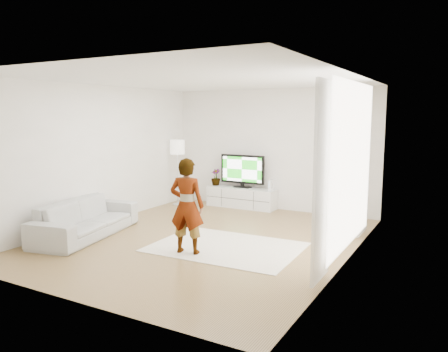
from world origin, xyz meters
The scene contains 17 objects.
floor centered at (0.00, 0.00, 0.00)m, with size 6.00×6.00×0.00m, color #9D7A47.
ceiling centered at (0.00, 0.00, 2.80)m, with size 6.00×6.00×0.00m, color white.
wall_left centered at (-2.50, 0.00, 1.40)m, with size 0.02×6.00×2.80m, color white.
wall_right centered at (2.50, 0.00, 1.40)m, with size 0.02×6.00×2.80m, color white.
wall_back centered at (0.00, 3.00, 1.40)m, with size 5.00×0.02×2.80m, color white.
wall_front centered at (0.00, -3.00, 1.40)m, with size 5.00×0.02×2.80m, color white.
window centered at (2.48, 0.30, 1.45)m, with size 0.01×2.60×2.50m, color white.
curtain_near centered at (2.40, -1.00, 1.35)m, with size 0.04×0.70×2.60m, color white.
curtain_far centered at (2.40, 1.60, 1.35)m, with size 0.04×0.70×2.60m, color white.
media_console centered at (-0.66, 2.76, 0.24)m, with size 1.70×0.48×0.48m.
television centered at (-0.66, 2.79, 0.90)m, with size 1.13×0.22×0.79m.
game_console centered at (0.08, 2.76, 0.60)m, with size 0.08×0.18×0.24m.
potted_plant centered at (-1.38, 2.77, 0.68)m, with size 0.23×0.23×0.41m, color #3F7238.
rug centered at (0.57, -0.24, 0.01)m, with size 2.42×1.75×0.01m, color #EEE4CB.
player centered at (0.18, -0.82, 0.78)m, with size 0.56×0.37×1.53m, color #334772.
sofa centered at (-2.01, -0.87, 0.33)m, with size 2.27×0.89×0.66m, color #A8A9A4.
floor_lamp centered at (-2.19, 2.28, 1.36)m, with size 0.36×0.36×1.60m.
Camera 1 is at (3.99, -6.45, 2.21)m, focal length 35.00 mm.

